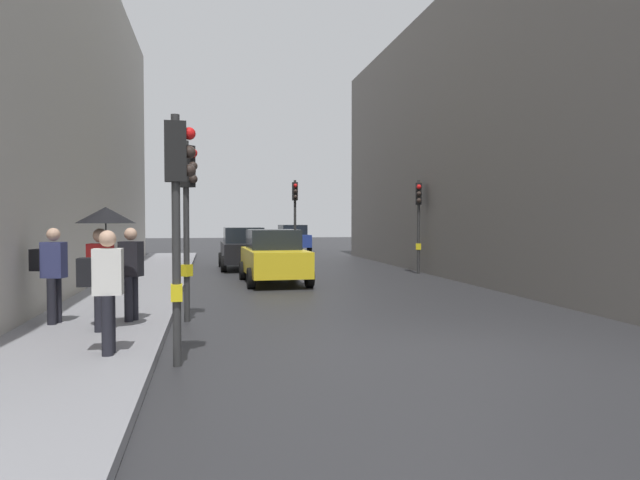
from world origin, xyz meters
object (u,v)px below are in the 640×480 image
at_px(traffic_light_near_right, 187,197).
at_px(pedestrian_in_dark_coat, 131,270).
at_px(car_blue_van, 292,238).
at_px(pedestrian_with_black_backpack, 105,284).
at_px(traffic_light_far_median, 295,206).
at_px(car_dark_suv, 244,248).
at_px(pedestrian_with_grey_backpack, 52,270).
at_px(traffic_light_mid_street, 419,209).
at_px(car_yellow_taxi, 274,257).
at_px(traffic_light_near_left, 178,193).
at_px(pedestrian_with_umbrella, 104,234).

bearing_deg(traffic_light_near_right, pedestrian_in_dark_coat, -148.54).
height_order(car_blue_van, pedestrian_with_black_backpack, pedestrian_with_black_backpack).
distance_m(traffic_light_far_median, pedestrian_in_dark_coat, 16.36).
height_order(car_dark_suv, pedestrian_with_grey_backpack, pedestrian_with_grey_backpack).
distance_m(traffic_light_far_median, car_dark_suv, 3.75).
distance_m(pedestrian_with_grey_backpack, pedestrian_with_black_backpack, 3.09).
bearing_deg(car_blue_van, pedestrian_with_grey_backpack, -107.16).
xyz_separation_m(traffic_light_mid_street, pedestrian_with_grey_backpack, (-10.80, -9.81, -1.33)).
xyz_separation_m(pedestrian_with_grey_backpack, pedestrian_with_black_backpack, (1.40, -2.75, 0.00)).
bearing_deg(car_yellow_taxi, pedestrian_in_dark_coat, -115.29).
xyz_separation_m(car_dark_suv, pedestrian_in_dark_coat, (-2.89, -13.27, 0.25)).
bearing_deg(pedestrian_in_dark_coat, traffic_light_near_left, -71.29).
height_order(traffic_light_mid_street, pedestrian_with_black_backpack, traffic_light_mid_street).
xyz_separation_m(pedestrian_with_grey_backpack, pedestrian_in_dark_coat, (1.40, 0.03, -0.03)).
relative_size(traffic_light_near_right, pedestrian_with_grey_backpack, 2.08).
bearing_deg(car_dark_suv, traffic_light_far_median, 39.69).
bearing_deg(pedestrian_with_black_backpack, traffic_light_far_median, 73.41).
bearing_deg(pedestrian_with_grey_backpack, pedestrian_with_black_backpack, -63.09).
xyz_separation_m(pedestrian_with_umbrella, pedestrian_with_grey_backpack, (-1.09, 0.92, -0.68)).
bearing_deg(traffic_light_near_left, traffic_light_far_median, 76.62).
distance_m(traffic_light_near_right, traffic_light_near_left, 3.66).
bearing_deg(traffic_light_near_right, car_yellow_taxi, 69.87).
height_order(traffic_light_mid_street, pedestrian_with_umbrella, traffic_light_mid_street).
height_order(traffic_light_mid_street, traffic_light_far_median, traffic_light_far_median).
xyz_separation_m(car_blue_van, pedestrian_in_dark_coat, (-6.86, -26.72, 0.25)).
bearing_deg(traffic_light_near_left, pedestrian_with_umbrella, 122.77).
bearing_deg(pedestrian_with_grey_backpack, pedestrian_with_umbrella, -40.18).
bearing_deg(pedestrian_with_grey_backpack, traffic_light_near_right, 15.21).
xyz_separation_m(traffic_light_near_right, car_dark_suv, (1.87, 12.65, -1.66)).
bearing_deg(pedestrian_with_grey_backpack, traffic_light_mid_street, 42.26).
relative_size(traffic_light_mid_street, pedestrian_with_umbrella, 1.69).
bearing_deg(pedestrian_with_black_backpack, car_dark_suv, 79.79).
height_order(traffic_light_near_left, pedestrian_with_grey_backpack, traffic_light_near_left).
bearing_deg(traffic_light_near_left, traffic_light_mid_street, 56.85).
distance_m(car_yellow_taxi, pedestrian_with_grey_backpack, 9.01).
xyz_separation_m(car_blue_van, pedestrian_with_umbrella, (-7.18, -27.67, 0.96)).
distance_m(car_blue_van, pedestrian_with_black_backpack, 30.30).
relative_size(traffic_light_near_left, pedestrian_with_umbrella, 1.66).
bearing_deg(traffic_light_near_right, traffic_light_far_median, 73.44).
xyz_separation_m(traffic_light_far_median, pedestrian_in_dark_coat, (-5.41, -15.36, -1.58)).
height_order(traffic_light_near_right, car_dark_suv, traffic_light_near_right).
relative_size(pedestrian_with_grey_backpack, pedestrian_with_black_backpack, 1.00).
bearing_deg(car_yellow_taxi, traffic_light_near_left, -103.42).
bearing_deg(car_yellow_taxi, traffic_light_mid_street, 21.28).
bearing_deg(pedestrian_with_umbrella, pedestrian_with_black_backpack, -80.35).
distance_m(pedestrian_with_grey_backpack, pedestrian_in_dark_coat, 1.40).
xyz_separation_m(car_yellow_taxi, pedestrian_with_umbrella, (-3.86, -8.45, 0.96)).
distance_m(traffic_light_near_right, pedestrian_with_black_backpack, 3.82).
relative_size(car_blue_van, pedestrian_with_grey_backpack, 2.43).
height_order(traffic_light_near_right, pedestrian_in_dark_coat, traffic_light_near_right).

